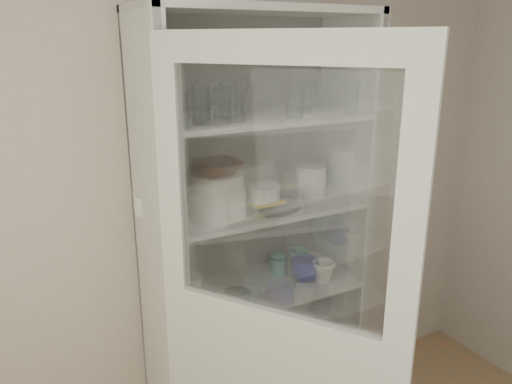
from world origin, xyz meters
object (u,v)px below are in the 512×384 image
teal_jar (278,264)px  white_canister (191,289)px  pantry_cabinet (250,264)px  glass_platter (263,204)px  plate_stack_back (159,202)px  tin_box (267,352)px  grey_bowl_stack (311,180)px  mug_blue (305,269)px  yellow_trivet (263,201)px  white_ramekin (263,192)px  goblet_1 (228,93)px  terracotta_bowl (217,167)px  cupboard_door (276,368)px  cream_dish (228,365)px  cream_bowl (217,181)px  goblet_3 (305,90)px  goblet_2 (242,92)px  plate_stack_front (218,202)px  goblet_0 (152,99)px  mug_teal (299,260)px  measuring_cups (236,295)px  mug_white (323,272)px

teal_jar → white_canister: 0.48m
pantry_cabinet → glass_platter: bearing=-79.5°
plate_stack_back → tin_box: plate_stack_back is taller
grey_bowl_stack → mug_blue: 0.43m
yellow_trivet → teal_jar: size_ratio=1.52×
white_ramekin → mug_blue: bearing=-8.9°
goblet_1 → terracotta_bowl: goblet_1 is taller
cupboard_door → cream_dish: cupboard_door is taller
cream_bowl → goblet_1: bearing=50.9°
goblet_3 → pantry_cabinet: bearing=-169.7°
white_canister → goblet_3: bearing=10.3°
yellow_trivet → white_ramekin: white_ramekin is taller
goblet_2 → plate_stack_front: bearing=-140.2°
cream_dish → grey_bowl_stack: bearing=6.2°
teal_jar → goblet_1: bearing=162.9°
goblet_3 → plate_stack_front: (-0.54, -0.17, -0.42)m
cream_bowl → goblet_0: bearing=140.2°
white_ramekin → mug_blue: white_ramekin is taller
plate_stack_front → grey_bowl_stack: size_ratio=1.72×
glass_platter → white_ramekin: white_ramekin is taller
pantry_cabinet → goblet_1: (-0.07, 0.06, 0.81)m
glass_platter → teal_jar: bearing=31.6°
cupboard_door → goblet_2: size_ratio=11.64×
plate_stack_back → yellow_trivet: 0.45m
glass_platter → grey_bowl_stack: bearing=8.7°
mug_teal → tin_box: mug_teal is taller
plate_stack_front → glass_platter: (0.23, 0.01, -0.05)m
goblet_1 → goblet_2: bearing=2.7°
plate_stack_front → measuring_cups: plate_stack_front is taller
goblet_2 → teal_jar: 0.85m
mug_blue → goblet_0: bearing=157.0°
goblet_0 → mug_white: size_ratio=1.43×
goblet_1 → teal_jar: size_ratio=1.73×
glass_platter → measuring_cups: 0.42m
yellow_trivet → mug_white: (0.28, -0.09, -0.37)m
glass_platter → mug_white: bearing=-18.6°
goblet_0 → mug_blue: bearing=-16.5°
cupboard_door → white_ramekin: cupboard_door is taller
pantry_cabinet → goblet_3: (0.33, 0.06, 0.80)m
cupboard_door → goblet_1: size_ratio=11.69×
cupboard_door → cream_dish: size_ratio=8.06×
mug_teal → measuring_cups: mug_teal is taller
cream_bowl → teal_jar: (0.36, 0.10, -0.50)m
glass_platter → white_canister: bearing=174.1°
goblet_1 → yellow_trivet: 0.49m
cream_bowl → teal_jar: size_ratio=2.25×
plate_stack_front → mug_blue: plate_stack_front is taller
pantry_cabinet → cupboard_door: pantry_cabinet is taller
cream_dish → goblet_2: bearing=44.5°
goblet_1 → goblet_0: bearing=179.7°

